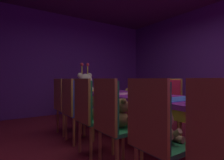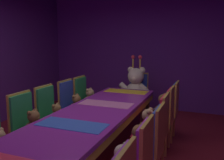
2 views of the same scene
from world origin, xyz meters
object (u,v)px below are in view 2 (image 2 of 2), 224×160
(teddy_right_5, at_px, (163,104))
(banquet_table, at_px, (91,119))
(chair_right_3, at_px, (159,124))
(throne_chair, at_px, (138,91))
(teddy_left_2, at_px, (34,124))
(chair_left_4, at_px, (69,103))
(teddy_right_3, at_px, (148,123))
(teddy_left_1, at_px, (0,143))
(teddy_left_5, at_px, (90,98))
(chair_left_3, at_px, (49,112))
(teddy_left_3, at_px, (57,114))
(teddy_left_4, at_px, (77,104))
(chair_right_5, at_px, (171,105))
(chair_left_2, at_px, (25,122))
(teddy_right_2, at_px, (139,140))
(chair_right_4, at_px, (166,113))
(chair_right_2, at_px, (152,142))
(king_teddy_bear, at_px, (136,85))
(chair_left_5, at_px, (83,97))

(teddy_right_5, bearing_deg, banquet_table, 62.86)
(chair_right_3, relative_size, throne_chair, 1.00)
(teddy_left_2, xyz_separation_m, chair_left_4, (-0.14, 1.09, 0.00))
(throne_chair, bearing_deg, teddy_right_3, 18.74)
(banquet_table, bearing_deg, teddy_left_1, -129.17)
(chair_left_4, xyz_separation_m, throne_chair, (0.83, 1.40, 0.00))
(teddy_left_2, height_order, chair_left_4, chair_left_4)
(teddy_left_5, bearing_deg, throne_chair, 54.05)
(chair_left_3, bearing_deg, teddy_right_5, 34.80)
(teddy_left_1, height_order, teddy_left_3, teddy_left_3)
(teddy_left_4, relative_size, chair_right_5, 0.32)
(teddy_left_2, height_order, teddy_left_3, teddy_left_2)
(banquet_table, xyz_separation_m, chair_right_5, (0.82, 1.32, -0.06))
(chair_left_2, height_order, teddy_right_2, chair_left_2)
(chair_left_2, xyz_separation_m, teddy_left_4, (0.15, 1.09, -0.01))
(chair_left_2, distance_m, chair_right_4, 1.96)
(teddy_right_2, relative_size, teddy_right_3, 0.94)
(teddy_left_2, relative_size, chair_left_3, 0.34)
(teddy_left_1, xyz_separation_m, teddy_left_2, (-0.01, 0.57, 0.02))
(chair_right_2, distance_m, chair_right_5, 1.60)
(banquet_table, xyz_separation_m, king_teddy_bear, (0.00, 2.06, 0.09))
(teddy_right_2, bearing_deg, chair_left_5, -46.63)
(teddy_left_2, bearing_deg, chair_left_2, 180.00)
(teddy_left_1, relative_size, chair_right_3, 0.28)
(banquet_table, bearing_deg, chair_left_3, 162.33)
(teddy_left_3, xyz_separation_m, chair_right_4, (1.51, 0.55, 0.02))
(teddy_left_1, xyz_separation_m, teddy_right_2, (1.36, 0.55, 0.02))
(chair_left_4, relative_size, chair_right_2, 1.00)
(teddy_left_4, bearing_deg, chair_left_4, -180.00)
(teddy_left_1, height_order, throne_chair, throne_chair)
(chair_left_5, bearing_deg, teddy_left_1, -86.33)
(teddy_left_2, distance_m, teddy_left_5, 1.57)
(chair_right_3, xyz_separation_m, teddy_right_5, (-0.13, 1.03, -0.00))
(chair_right_5, bearing_deg, chair_right_3, 88.89)
(king_teddy_bear, bearing_deg, chair_left_2, -19.75)
(teddy_left_1, relative_size, chair_right_5, 0.28)
(chair_left_4, height_order, teddy_left_4, chair_left_4)
(chair_left_5, distance_m, teddy_right_5, 1.49)
(banquet_table, relative_size, teddy_right_5, 10.19)
(chair_left_5, bearing_deg, throne_chair, 48.51)
(chair_left_4, bearing_deg, chair_right_5, 16.55)
(chair_left_3, bearing_deg, teddy_left_2, -73.52)
(teddy_right_5, height_order, king_teddy_bear, king_teddy_bear)
(banquet_table, relative_size, teddy_left_5, 10.09)
(teddy_left_2, distance_m, teddy_left_4, 1.09)
(teddy_left_4, bearing_deg, banquet_table, -50.72)
(chair_left_3, height_order, chair_right_4, same)
(chair_right_3, distance_m, king_teddy_bear, 1.95)
(teddy_left_1, relative_size, teddy_left_2, 0.82)
(chair_right_2, relative_size, chair_right_4, 1.00)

